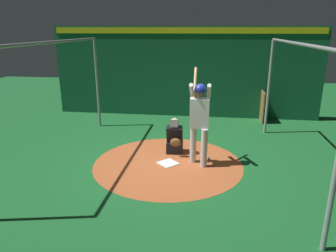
{
  "coord_description": "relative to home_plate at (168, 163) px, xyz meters",
  "views": [
    {
      "loc": [
        6.88,
        0.94,
        3.12
      ],
      "look_at": [
        0.0,
        0.0,
        0.95
      ],
      "focal_mm": 33.48,
      "sensor_mm": 36.0,
      "label": 1
    }
  ],
  "objects": [
    {
      "name": "bat_rack",
      "position": [
        -4.19,
        2.77,
        0.48
      ],
      "size": [
        1.06,
        0.2,
        1.05
      ],
      "color": "olive",
      "rests_on": "ground"
    },
    {
      "name": "batter",
      "position": [
        -0.08,
        0.72,
        1.19
      ],
      "size": [
        0.68,
        0.49,
        2.26
      ],
      "color": "#BCBCC0",
      "rests_on": "ground"
    },
    {
      "name": "back_wall",
      "position": [
        -4.44,
        0.0,
        1.6
      ],
      "size": [
        0.22,
        9.54,
        3.2
      ],
      "color": "#145133",
      "rests_on": "ground"
    },
    {
      "name": "catcher",
      "position": [
        -0.7,
        0.08,
        0.36
      ],
      "size": [
        0.58,
        0.4,
        0.95
      ],
      "color": "black",
      "rests_on": "ground"
    },
    {
      "name": "baseball_0",
      "position": [
        -0.36,
        0.97,
        0.03
      ],
      "size": [
        0.07,
        0.07,
        0.07
      ],
      "primitive_type": "sphere",
      "color": "white",
      "rests_on": "dirt_circle"
    },
    {
      "name": "home_plate",
      "position": [
        0.0,
        0.0,
        0.0
      ],
      "size": [
        0.59,
        0.59,
        0.01
      ],
      "primitive_type": "cube",
      "rotation": [
        0.0,
        0.0,
        0.79
      ],
      "color": "white",
      "rests_on": "dirt_circle"
    },
    {
      "name": "cage_frame",
      "position": [
        0.0,
        0.0,
        2.0
      ],
      "size": [
        5.56,
        5.43,
        2.85
      ],
      "color": "gray",
      "rests_on": "ground"
    },
    {
      "name": "dirt_circle",
      "position": [
        0.0,
        0.0,
        -0.01
      ],
      "size": [
        3.58,
        3.58,
        0.01
      ],
      "primitive_type": "cylinder",
      "color": "#AD562D",
      "rests_on": "ground"
    },
    {
      "name": "ground_plane",
      "position": [
        0.0,
        0.0,
        -0.01
      ],
      "size": [
        25.54,
        25.54,
        0.0
      ],
      "primitive_type": "plane",
      "color": "#195B28"
    }
  ]
}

